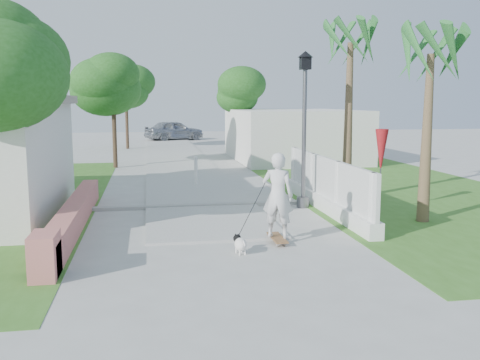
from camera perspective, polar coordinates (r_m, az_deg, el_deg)
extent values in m
plane|color=#B7B7B2|center=(9.80, -0.59, -9.74)|extent=(90.00, 90.00, 0.00)
cube|color=#B7B7B2|center=(29.39, -6.83, 2.45)|extent=(3.20, 36.00, 0.06)
cube|color=#999993|center=(15.56, -4.12, -2.74)|extent=(6.50, 0.25, 0.10)
cube|color=#3A6C22|center=(19.41, 16.28, -0.96)|extent=(8.00, 20.00, 0.01)
cube|color=#C67565|center=(13.60, -17.27, -3.65)|extent=(0.45, 8.00, 0.60)
cube|color=#C67565|center=(9.93, -20.12, -7.61)|extent=(0.45, 0.80, 0.80)
cube|color=white|center=(15.28, 9.06, -2.45)|extent=(0.35, 7.00, 0.40)
cube|color=white|center=(15.16, 9.12, 0.33)|extent=(0.10, 7.00, 1.10)
cube|color=white|center=(12.25, 13.94, -2.68)|extent=(0.14, 0.14, 1.50)
cube|color=white|center=(14.26, 10.40, -1.02)|extent=(0.14, 0.14, 1.50)
cube|color=white|center=(16.31, 7.75, 0.22)|extent=(0.14, 0.14, 1.50)
cube|color=white|center=(18.21, 5.86, 1.11)|extent=(0.14, 0.14, 1.50)
cube|color=silver|center=(28.26, 5.62, 4.82)|extent=(6.00, 8.00, 2.60)
cylinder|color=#59595E|center=(15.61, 6.72, -2.36)|extent=(0.36, 0.36, 0.30)
cylinder|color=#59595E|center=(15.37, 6.84, 4.43)|extent=(0.12, 0.12, 4.00)
cube|color=black|center=(15.37, 6.98, 12.26)|extent=(0.28, 0.28, 0.35)
cone|color=black|center=(15.39, 7.00, 13.19)|extent=(0.44, 0.44, 0.18)
cylinder|color=white|center=(19.44, -4.72, 0.84)|extent=(0.12, 0.12, 1.00)
sphere|color=white|center=(19.37, -4.74, 2.36)|extent=(0.14, 0.14, 0.14)
cylinder|color=#59595E|center=(15.21, 14.74, 0.38)|extent=(0.04, 0.04, 2.00)
cone|color=#A61722|center=(15.13, 14.84, 3.00)|extent=(0.36, 0.36, 1.20)
cylinder|color=#4C3826|center=(12.61, -23.59, 2.58)|extent=(0.20, 0.20, 3.85)
ellipsoid|color=#1E4F16|center=(12.57, -24.04, 10.08)|extent=(3.60, 3.60, 2.70)
ellipsoid|color=#1E4F16|center=(12.35, -23.45, 11.78)|extent=(3.06, 3.06, 2.30)
cylinder|color=#4C3826|center=(18.19, -22.55, 3.67)|extent=(0.20, 0.20, 3.50)
ellipsoid|color=#1E4F16|center=(18.14, -22.82, 8.39)|extent=(3.20, 3.20, 2.40)
ellipsoid|color=#1E4F16|center=(17.91, -22.40, 9.54)|extent=(2.72, 2.72, 2.05)
ellipsoid|color=#1E4F16|center=(18.41, -23.42, 10.53)|extent=(2.40, 2.40, 1.79)
cylinder|color=#4C3826|center=(25.26, -13.27, 5.63)|extent=(0.20, 0.20, 3.85)
ellipsoid|color=#1E4F16|center=(25.24, -13.40, 9.38)|extent=(3.40, 3.40, 2.55)
ellipsoid|color=#1E4F16|center=(25.04, -12.99, 10.20)|extent=(2.89, 2.89, 2.18)
ellipsoid|color=#1E4F16|center=(25.48, -13.88, 10.92)|extent=(2.55, 2.55, 1.90)
cylinder|color=#4C3826|center=(29.60, -0.66, 5.89)|extent=(0.20, 0.20, 3.50)
ellipsoid|color=#1E4F16|center=(29.57, -0.67, 8.80)|extent=(3.00, 3.00, 2.25)
ellipsoid|color=#1E4F16|center=(29.41, -0.21, 9.48)|extent=(2.55, 2.55, 1.92)
ellipsoid|color=#1E4F16|center=(29.75, -1.12, 10.14)|extent=(2.25, 2.25, 1.68)
cylinder|color=#4C3826|center=(35.24, -11.98, 6.40)|extent=(0.20, 0.20, 3.85)
ellipsoid|color=#1E4F16|center=(35.22, -12.07, 9.08)|extent=(3.20, 3.20, 2.40)
ellipsoid|color=#1E4F16|center=(35.02, -11.77, 9.67)|extent=(2.72, 2.72, 2.05)
ellipsoid|color=#1E4F16|center=(35.45, -12.42, 10.20)|extent=(2.40, 2.40, 1.79)
cone|color=brown|center=(16.84, 11.47, 6.03)|extent=(0.32, 0.32, 4.80)
cone|color=brown|center=(14.21, 19.28, 4.10)|extent=(0.32, 0.32, 4.20)
cube|color=brown|center=(11.74, 3.99, -6.15)|extent=(0.65, 0.99, 0.02)
imported|color=silver|center=(11.54, 4.04, -1.63)|extent=(0.80, 0.69, 1.85)
cylinder|color=gray|center=(11.41, 3.98, -6.93)|extent=(0.03, 0.07, 0.07)
cylinder|color=gray|center=(11.45, 4.82, -6.88)|extent=(0.03, 0.07, 0.07)
cylinder|color=gray|center=(12.06, 3.19, -6.08)|extent=(0.03, 0.07, 0.07)
cylinder|color=gray|center=(12.10, 4.00, -6.04)|extent=(0.03, 0.07, 0.07)
ellipsoid|color=white|center=(10.83, 0.07, -6.89)|extent=(0.32, 0.45, 0.26)
sphere|color=black|center=(10.98, -0.30, -6.24)|extent=(0.17, 0.17, 0.17)
sphere|color=white|center=(11.06, -0.45, -6.24)|extent=(0.08, 0.08, 0.08)
cone|color=black|center=(10.95, -0.50, -5.87)|extent=(0.05, 0.05, 0.06)
cone|color=black|center=(10.98, -0.11, -5.83)|extent=(0.05, 0.05, 0.06)
cylinder|color=white|center=(10.93, -0.40, -7.48)|extent=(0.04, 0.04, 0.12)
cylinder|color=white|center=(10.97, 0.17, -7.42)|extent=(0.04, 0.04, 0.12)
cylinder|color=white|center=(10.76, -0.02, -7.75)|extent=(0.04, 0.04, 0.12)
cylinder|color=white|center=(10.80, 0.56, -7.68)|extent=(0.04, 0.04, 0.12)
cylinder|color=white|center=(10.64, 0.47, -6.79)|extent=(0.04, 0.10, 0.10)
imported|color=#989B9F|center=(42.39, -7.03, 5.28)|extent=(4.94, 3.46, 1.56)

